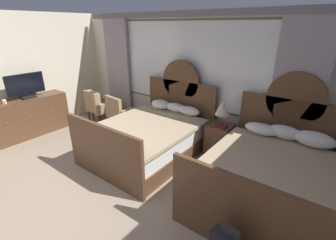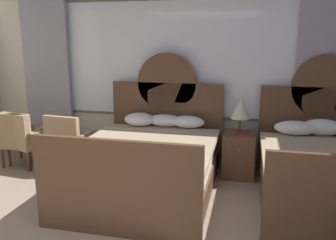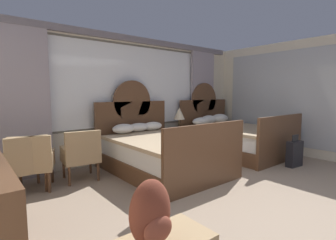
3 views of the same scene
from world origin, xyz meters
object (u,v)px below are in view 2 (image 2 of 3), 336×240
bed_near_mirror (336,177)px  nightstand_between_beds (239,155)px  armchair_by_window_right (20,137)px  bed_near_window (148,162)px  armchair_by_window_centre (26,137)px  table_lamp_on_nightstand (241,109)px  book_on_nightstand (243,134)px  armchair_by_window_left (69,140)px

bed_near_mirror → nightstand_between_beds: size_ratio=3.48×
nightstand_between_beds → armchair_by_window_right: bearing=-174.5°
nightstand_between_beds → bed_near_window: bearing=-146.2°
armchair_by_window_centre → armchair_by_window_right: same height
bed_near_mirror → bed_near_window: bearing=-179.8°
bed_near_window → table_lamp_on_nightstand: bed_near_window is taller
armchair_by_window_right → armchair_by_window_centre: bearing=2.6°
bed_near_mirror → table_lamp_on_nightstand: (-1.13, 0.76, 0.60)m
bed_near_window → armchair_by_window_right: bearing=168.7°
nightstand_between_beds → book_on_nightstand: book_on_nightstand is taller
nightstand_between_beds → armchair_by_window_left: armchair_by_window_left is taller
bed_near_window → armchair_by_window_centre: bed_near_window is taller
armchair_by_window_centre → armchair_by_window_left: bearing=-0.3°
book_on_nightstand → armchair_by_window_centre: size_ratio=0.30×
bed_near_window → book_on_nightstand: (1.18, 0.66, 0.28)m
bed_near_mirror → table_lamp_on_nightstand: bed_near_mirror is taller
book_on_nightstand → armchair_by_window_right: armchair_by_window_right is taller
nightstand_between_beds → armchair_by_window_centre: armchair_by_window_centre is taller
bed_near_window → nightstand_between_beds: 1.35m
bed_near_window → bed_near_mirror: same height
bed_near_window → armchair_by_window_right: 2.23m
bed_near_mirror → book_on_nightstand: (-1.07, 0.65, 0.27)m
bed_near_mirror → nightstand_between_beds: 1.35m
nightstand_between_beds → book_on_nightstand: 0.35m
bed_near_window → book_on_nightstand: 1.38m
bed_near_window → table_lamp_on_nightstand: size_ratio=4.53×
bed_near_window → armchair_by_window_right: (-2.19, 0.44, 0.08)m
book_on_nightstand → armchair_by_window_right: (-3.37, -0.23, -0.20)m
armchair_by_window_centre → armchair_by_window_right: (-0.09, -0.00, 0.00)m
table_lamp_on_nightstand → armchair_by_window_centre: (-3.21, -0.33, -0.52)m
nightstand_between_beds → armchair_by_window_right: armchair_by_window_right is taller
book_on_nightstand → armchair_by_window_left: bearing=-174.9°
bed_near_mirror → nightstand_between_beds: bearing=146.6°
armchair_by_window_centre → armchair_by_window_right: 0.09m
armchair_by_window_left → bed_near_mirror: bearing=-6.7°
book_on_nightstand → bed_near_window: bearing=-150.7°
table_lamp_on_nightstand → armchair_by_window_left: size_ratio=0.57×
bed_near_window → nightstand_between_beds: (1.12, 0.75, -0.06)m
bed_near_window → bed_near_mirror: 2.25m
table_lamp_on_nightstand → armchair_by_window_centre: table_lamp_on_nightstand is taller
nightstand_between_beds → armchair_by_window_left: bearing=-172.7°
bed_near_mirror → table_lamp_on_nightstand: 1.49m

